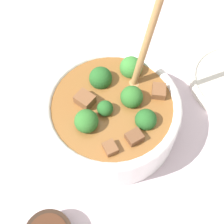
{
  "coord_description": "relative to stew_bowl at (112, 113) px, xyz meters",
  "views": [
    {
      "loc": [
        0.19,
        -0.21,
        0.54
      ],
      "look_at": [
        0.0,
        0.0,
        0.06
      ],
      "focal_mm": 50.0,
      "sensor_mm": 36.0,
      "label": 1
    }
  ],
  "objects": [
    {
      "name": "stew_bowl",
      "position": [
        0.0,
        0.0,
        0.0
      ],
      "size": [
        0.25,
        0.25,
        0.25
      ],
      "color": "white",
      "rests_on": "ground_plane"
    },
    {
      "name": "ground_plane",
      "position": [
        0.0,
        -0.0,
        -0.05
      ],
      "size": [
        4.0,
        4.0,
        0.0
      ],
      "primitive_type": "plane",
      "color": "silver"
    }
  ]
}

